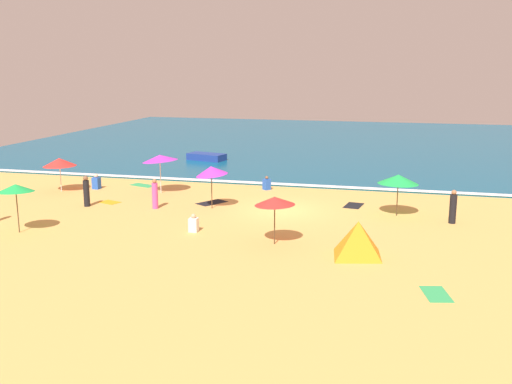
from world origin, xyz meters
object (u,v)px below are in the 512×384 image
object	(u,v)px
beach_umbrella_2	(160,158)
beach_umbrella_4	(59,162)
beachgoer_4	(86,192)
beachgoer_6	(96,182)
beachgoer_3	(194,224)
beach_umbrella_1	(275,201)
beachgoer_5	(155,194)
beach_umbrella_0	(211,171)
beach_tent	(358,239)
beachgoer_2	(453,208)
beach_umbrella_3	(16,188)
beachgoer_1	(267,184)
small_boat_0	(207,157)
beach_umbrella_5	(398,179)

from	to	relation	value
beach_umbrella_2	beach_umbrella_4	size ratio (longest dim) A/B	1.16
beachgoer_4	beachgoer_6	bearing A→B (deg)	113.07
beach_umbrella_4	beachgoer_3	bearing A→B (deg)	-30.15
beach_umbrella_1	beachgoer_5	distance (m)	8.87
beach_umbrella_0	beach_umbrella_1	xyz separation A→B (m)	(4.59, -5.38, -0.15)
beach_tent	beachgoer_3	bearing A→B (deg)	167.24
beachgoer_2	beach_tent	bearing A→B (deg)	-123.05
beach_umbrella_3	beachgoer_5	xyz separation A→B (m)	(4.13, 5.75, -1.30)
beach_umbrella_0	beachgoer_1	distance (m)	5.87
beach_umbrella_3	beachgoer_4	size ratio (longest dim) A/B	1.37
beachgoer_2	small_boat_0	distance (m)	22.88
beachgoer_2	beach_umbrella_4	bearing A→B (deg)	175.38
beachgoer_1	beachgoer_5	xyz separation A→B (m)	(-4.62, -6.14, 0.40)
beach_umbrella_0	beachgoer_1	world-z (taller)	beach_umbrella_0
beachgoer_4	beach_umbrella_3	bearing A→B (deg)	-93.93
beach_umbrella_0	beachgoer_4	bearing A→B (deg)	-169.55
beachgoer_4	beach_umbrella_1	bearing A→B (deg)	-20.24
beach_umbrella_1	small_boat_0	xyz separation A→B (m)	(-9.96, 20.09, -1.52)
beach_tent	beachgoer_1	distance (m)	13.19
beach_umbrella_1	beachgoer_4	xyz separation A→B (m)	(-11.26, 4.15, -1.08)
beach_umbrella_2	beachgoer_4	xyz separation A→B (m)	(-2.51, -4.11, -1.30)
beach_umbrella_5	beach_tent	world-z (taller)	beach_umbrella_5
beach_umbrella_4	beachgoer_1	world-z (taller)	beach_umbrella_4
beach_umbrella_3	beach_umbrella_4	size ratio (longest dim) A/B	1.11
beach_umbrella_3	beachgoer_1	distance (m)	14.86
beach_umbrella_2	beach_umbrella_4	bearing A→B (deg)	-169.80
beach_umbrella_3	beach_umbrella_5	distance (m)	18.12
beach_umbrella_3	beachgoer_2	bearing A→B (deg)	18.79
beach_umbrella_5	beachgoer_2	world-z (taller)	beach_umbrella_5
beachgoer_1	beachgoer_5	distance (m)	7.69
beach_umbrella_4	beachgoer_1	xyz separation A→B (m)	(11.86, 3.57, -1.43)
beach_tent	beachgoer_1	xyz separation A→B (m)	(-6.42, 11.52, -0.36)
beach_umbrella_2	beachgoer_2	bearing A→B (deg)	-10.01
beach_umbrella_0	small_boat_0	xyz separation A→B (m)	(-5.37, 14.71, -1.67)
beachgoer_3	beachgoer_1	bearing A→B (deg)	83.53
beach_umbrella_1	beach_umbrella_2	bearing A→B (deg)	136.65
beach_umbrella_3	beach_tent	distance (m)	15.23
small_boat_0	beach_umbrella_3	bearing A→B (deg)	-94.46
beach_umbrella_1	beach_umbrella_4	xyz separation A→B (m)	(-14.73, 7.18, -0.09)
beachgoer_3	small_boat_0	xyz separation A→B (m)	(-5.98, 19.16, 0.01)
beach_tent	beachgoer_4	world-z (taller)	beachgoer_4
beachgoer_2	beachgoer_3	bearing A→B (deg)	-158.93
beach_tent	small_boat_0	size ratio (longest dim) A/B	0.81
beach_umbrella_4	small_boat_0	bearing A→B (deg)	69.72
beach_umbrella_3	beach_umbrella_4	bearing A→B (deg)	110.52
beach_umbrella_3	beachgoer_1	xyz separation A→B (m)	(8.75, 11.89, -1.70)
beachgoer_1	beachgoer_3	size ratio (longest dim) A/B	1.01
beachgoer_1	beachgoer_2	bearing A→B (deg)	-27.23
beachgoer_2	beach_umbrella_1	bearing A→B (deg)	-144.55
beach_umbrella_2	beach_tent	world-z (taller)	beach_umbrella_2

